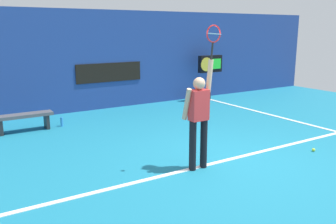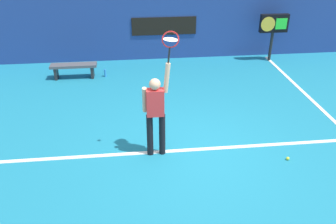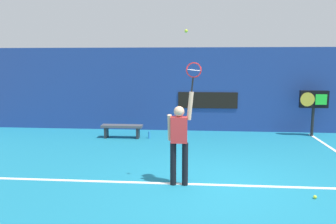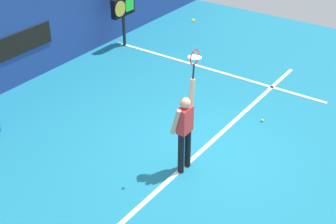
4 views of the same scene
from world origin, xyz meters
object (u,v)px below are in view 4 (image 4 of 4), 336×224
object	(u,v)px
tennis_player	(184,128)
spare_ball	(262,120)
tennis_racket	(194,59)
scoreboard_clock	(123,8)
tennis_ball	(193,21)

from	to	relation	value
tennis_player	spare_ball	world-z (taller)	tennis_player
tennis_player	tennis_racket	xyz separation A→B (m)	(0.29, -0.00, 1.39)
scoreboard_clock	spare_ball	distance (m)	6.08
tennis_racket	tennis_ball	distance (m)	0.82
spare_ball	scoreboard_clock	bearing A→B (deg)	73.02
tennis_player	spare_ball	distance (m)	2.87
tennis_player	tennis_ball	size ratio (longest dim) A/B	29.29
tennis_ball	spare_ball	world-z (taller)	tennis_ball
tennis_player	spare_ball	size ratio (longest dim) A/B	29.29
tennis_player	tennis_racket	world-z (taller)	tennis_racket
tennis_racket	spare_ball	bearing A→B (deg)	-12.62
tennis_player	scoreboard_clock	xyz separation A→B (m)	(4.38, 5.17, 0.23)
tennis_player	scoreboard_clock	world-z (taller)	tennis_player
scoreboard_clock	spare_ball	world-z (taller)	scoreboard_clock
tennis_ball	scoreboard_clock	bearing A→B (deg)	50.83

